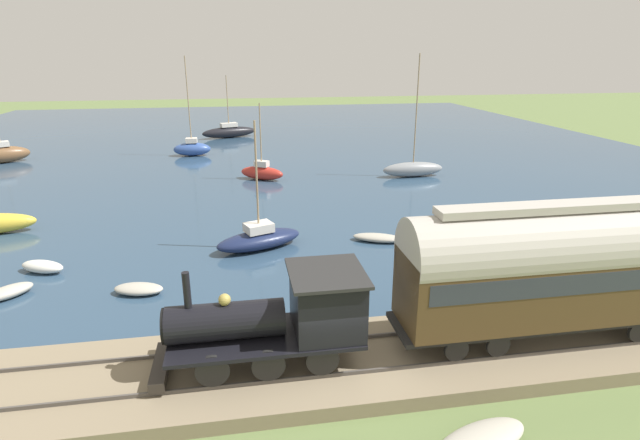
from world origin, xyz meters
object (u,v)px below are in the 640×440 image
(sailboat_black, at_px, (229,132))
(sailboat_navy, at_px, (259,238))
(sailboat_brown, at_px, (2,154))
(sailboat_gray, at_px, (413,169))
(rowboat_off_pier, at_px, (139,289))
(rowboat_far_out, at_px, (378,238))
(sailboat_blue, at_px, (192,148))
(beached_dinghy, at_px, (481,440))
(rowboat_mid_harbor, at_px, (42,267))
(sailboat_red, at_px, (262,172))
(steam_locomotive, at_px, (286,313))
(passenger_coach, at_px, (562,264))
(rowboat_near_shore, at_px, (8,292))

(sailboat_black, bearing_deg, sailboat_navy, 163.35)
(sailboat_brown, xyz_separation_m, sailboat_gray, (-11.35, -34.91, -0.16))
(sailboat_brown, bearing_deg, sailboat_gray, -135.14)
(rowboat_off_pier, xyz_separation_m, rowboat_far_out, (4.18, -11.52, -0.01))
(sailboat_blue, relative_size, beached_dinghy, 3.09)
(sailboat_black, distance_m, rowboat_mid_harbor, 38.01)
(sailboat_red, bearing_deg, sailboat_black, 36.83)
(rowboat_mid_harbor, bearing_deg, rowboat_far_out, -62.56)
(rowboat_mid_harbor, distance_m, beached_dinghy, 19.87)
(sailboat_blue, relative_size, sailboat_brown, 1.42)
(sailboat_blue, height_order, beached_dinghy, sailboat_blue)
(steam_locomotive, xyz_separation_m, passenger_coach, (0.00, -8.91, 0.91))
(passenger_coach, relative_size, sailboat_navy, 1.68)
(sailboat_navy, relative_size, rowboat_off_pier, 2.93)
(beached_dinghy, bearing_deg, steam_locomotive, 50.01)
(sailboat_navy, bearing_deg, rowboat_near_shore, 88.52)
(rowboat_off_pier, bearing_deg, sailboat_red, -5.53)
(steam_locomotive, height_order, rowboat_near_shore, steam_locomotive)
(sailboat_black, relative_size, rowboat_off_pier, 3.18)
(steam_locomotive, bearing_deg, passenger_coach, -90.00)
(steam_locomotive, distance_m, sailboat_navy, 10.96)
(sailboat_gray, relative_size, rowboat_far_out, 3.35)
(rowboat_mid_harbor, xyz_separation_m, beached_dinghy, (-13.33, -14.74, -0.07))
(sailboat_navy, distance_m, rowboat_off_pier, 6.75)
(passenger_coach, height_order, rowboat_far_out, passenger_coach)
(sailboat_navy, bearing_deg, sailboat_blue, -9.59)
(sailboat_black, xyz_separation_m, rowboat_mid_harbor, (-37.08, 8.36, -0.42))
(passenger_coach, height_order, sailboat_gray, sailboat_gray)
(sailboat_gray, bearing_deg, sailboat_red, 83.57)
(rowboat_near_shore, bearing_deg, sailboat_brown, -21.64)
(passenger_coach, relative_size, sailboat_gray, 1.16)
(rowboat_off_pier, bearing_deg, rowboat_near_shore, 96.72)
(rowboat_mid_harbor, height_order, beached_dinghy, rowboat_mid_harbor)
(sailboat_gray, xyz_separation_m, rowboat_off_pier, (-17.84, 18.34, -0.43))
(sailboat_brown, relative_size, sailboat_black, 0.92)
(passenger_coach, relative_size, rowboat_off_pier, 4.93)
(sailboat_red, distance_m, rowboat_far_out, 15.60)
(rowboat_mid_harbor, bearing_deg, sailboat_black, 10.43)
(sailboat_brown, distance_m, beached_dinghy, 47.69)
(sailboat_blue, xyz_separation_m, sailboat_red, (-10.77, -6.10, -0.12))
(beached_dinghy, bearing_deg, rowboat_near_shore, 54.40)
(sailboat_blue, xyz_separation_m, sailboat_gray, (-11.79, -18.19, -0.09))
(sailboat_black, relative_size, rowboat_far_out, 2.50)
(passenger_coach, distance_m, sailboat_blue, 39.00)
(rowboat_near_shore, height_order, rowboat_far_out, rowboat_near_shore)
(rowboat_far_out, bearing_deg, sailboat_black, 34.39)
(sailboat_gray, xyz_separation_m, rowboat_mid_harbor, (-14.89, 23.02, -0.36))
(sailboat_brown, distance_m, rowboat_near_shore, 30.81)
(steam_locomotive, bearing_deg, beached_dinghy, -129.99)
(sailboat_red, bearing_deg, beached_dinghy, -142.68)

